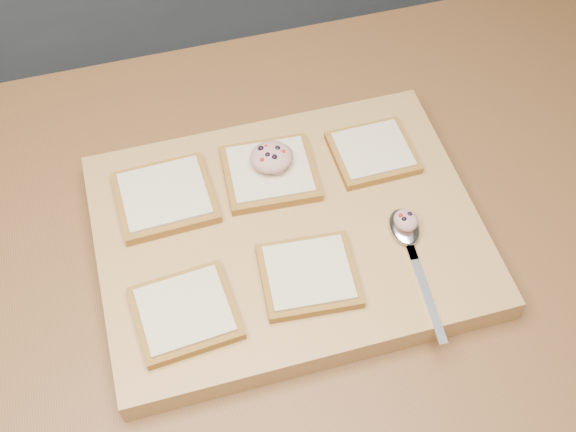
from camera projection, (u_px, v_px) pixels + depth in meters
name	position (u px, v px, depth m)	size (l,w,h in m)	color
ground	(292.00, 432.00, 1.76)	(4.00, 4.00, 0.00)	#515459
island_counter	(293.00, 354.00, 1.39)	(2.00, 0.80, 0.90)	slate
cutting_board	(288.00, 234.00, 0.99)	(0.51, 0.39, 0.04)	tan
bread_far_left	(165.00, 197.00, 0.99)	(0.13, 0.12, 0.02)	olive
bread_far_center	(270.00, 173.00, 1.01)	(0.13, 0.12, 0.02)	olive
bread_far_right	(373.00, 152.00, 1.04)	(0.12, 0.11, 0.02)	olive
bread_near_left	(185.00, 312.00, 0.89)	(0.13, 0.12, 0.02)	olive
bread_near_center	(309.00, 275.00, 0.92)	(0.13, 0.12, 0.02)	olive
tuna_salad_dollop	(271.00, 157.00, 1.00)	(0.06, 0.06, 0.03)	tan
spoon	(407.00, 236.00, 0.96)	(0.05, 0.20, 0.01)	silver
spoon_salad	(406.00, 220.00, 0.95)	(0.03, 0.04, 0.02)	tan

